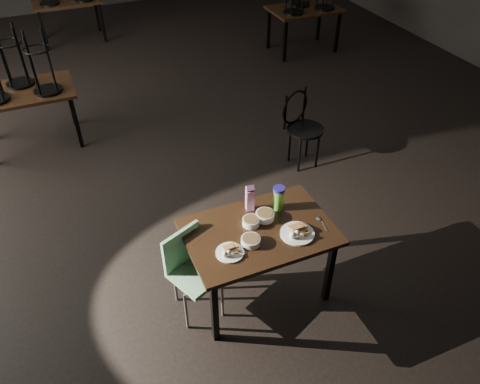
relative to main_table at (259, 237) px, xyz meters
name	(u,v)px	position (x,y,z in m)	size (l,w,h in m)	color
main_table	(259,237)	(0.00, 0.00, 0.00)	(1.20, 0.80, 0.75)	black
plate_left	(230,252)	(-0.32, -0.15, 0.10)	(0.22, 0.22, 0.07)	white
plate_right	(297,232)	(0.26, -0.16, 0.10)	(0.28, 0.28, 0.09)	white
bowl_near	(251,221)	(-0.03, 0.09, 0.11)	(0.14, 0.14, 0.06)	white
bowl_far	(265,215)	(0.10, 0.11, 0.11)	(0.16, 0.16, 0.06)	white
bowl_big	(251,241)	(-0.12, -0.11, 0.11)	(0.15, 0.15, 0.05)	white
juice_carton	(250,198)	(0.03, 0.27, 0.20)	(0.07, 0.07, 0.26)	#891877
water_bottle	(278,198)	(0.26, 0.19, 0.19)	(0.13, 0.13, 0.22)	#6FE142
spoon	(319,220)	(0.51, -0.08, 0.08)	(0.05, 0.19, 0.01)	silver
bentwood_chair	(301,123)	(1.31, 1.65, -0.13)	(0.48, 0.48, 0.92)	black
school_chair	(191,266)	(-0.57, 0.08, -0.18)	(0.49, 0.49, 0.81)	#78BA8B
bg_table_left	(21,89)	(-1.64, 3.34, 0.11)	(1.20, 0.80, 1.48)	black
bg_table_right	(305,7)	(3.05, 4.71, 0.11)	(1.20, 0.80, 1.48)	black
bg_table_far	(67,0)	(-0.69, 6.80, 0.08)	(1.20, 0.80, 1.48)	black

